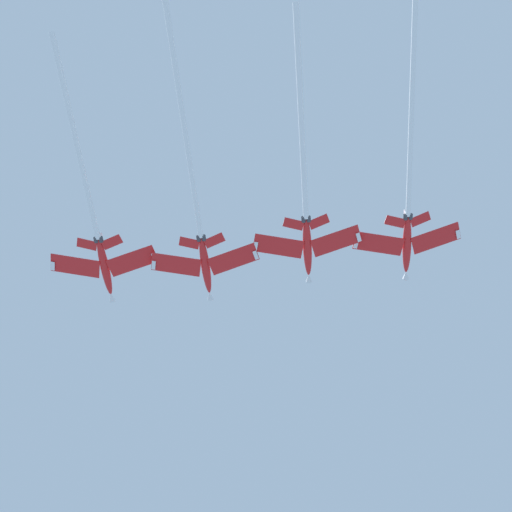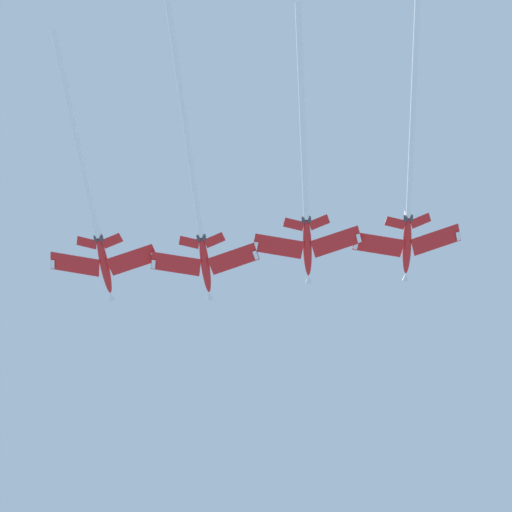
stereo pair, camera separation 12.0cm
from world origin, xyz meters
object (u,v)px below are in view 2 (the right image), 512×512
(jet_inner_right, at_px, (409,192))
(jet_far_left, at_px, (94,217))
(jet_centre, at_px, (305,196))
(jet_inner_left, at_px, (198,211))

(jet_inner_right, bearing_deg, jet_far_left, 175.35)
(jet_centre, height_order, jet_inner_right, jet_inner_right)
(jet_far_left, relative_size, jet_inner_left, 0.90)
(jet_inner_left, relative_size, jet_centre, 1.10)
(jet_far_left, height_order, jet_centre, jet_far_left)
(jet_inner_left, height_order, jet_inner_right, jet_inner_right)
(jet_far_left, bearing_deg, jet_inner_right, -4.65)
(jet_centre, relative_size, jet_inner_right, 0.89)
(jet_inner_right, bearing_deg, jet_centre, 177.91)
(jet_far_left, distance_m, jet_centre, 37.49)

